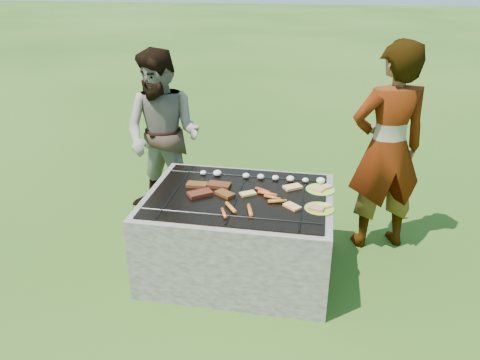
% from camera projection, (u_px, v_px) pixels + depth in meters
% --- Properties ---
extents(lawn, '(60.00, 60.00, 0.00)m').
position_uv_depth(lawn, '(239.00, 267.00, 3.52)').
color(lawn, '#1E4210').
rests_on(lawn, ground).
extents(fire_pit, '(1.30, 1.00, 0.62)m').
position_uv_depth(fire_pit, '(239.00, 235.00, 3.40)').
color(fire_pit, '#9F978D').
rests_on(fire_pit, ground).
extents(mushrooms, '(0.94, 0.06, 0.04)m').
position_uv_depth(mushrooms, '(266.00, 177.00, 3.49)').
color(mushrooms, silver).
rests_on(mushrooms, fire_pit).
extents(pork_slabs, '(0.38, 0.30, 0.02)m').
position_uv_depth(pork_slabs, '(209.00, 189.00, 3.32)').
color(pork_slabs, '#92481A').
rests_on(pork_slabs, fire_pit).
extents(sausages, '(0.42, 0.48, 0.03)m').
position_uv_depth(sausages, '(255.00, 202.00, 3.13)').
color(sausages, red).
rests_on(sausages, fire_pit).
extents(bread_on_grate, '(0.45, 0.43, 0.02)m').
position_uv_depth(bread_on_grate, '(281.00, 194.00, 3.25)').
color(bread_on_grate, '#E9C877').
rests_on(bread_on_grate, fire_pit).
extents(plate_far, '(0.21, 0.21, 0.03)m').
position_uv_depth(plate_far, '(321.00, 190.00, 3.34)').
color(plate_far, '#BFE236').
rests_on(plate_far, fire_pit).
extents(plate_near, '(0.20, 0.20, 0.03)m').
position_uv_depth(plate_near, '(319.00, 209.00, 3.08)').
color(plate_near, gold).
rests_on(plate_near, fire_pit).
extents(cook, '(0.69, 0.57, 1.62)m').
position_uv_depth(cook, '(387.00, 150.00, 3.51)').
color(cook, gray).
rests_on(cook, ground).
extents(bystander, '(0.81, 0.68, 1.47)m').
position_uv_depth(bystander, '(163.00, 136.00, 4.04)').
color(bystander, '#A7988B').
rests_on(bystander, ground).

